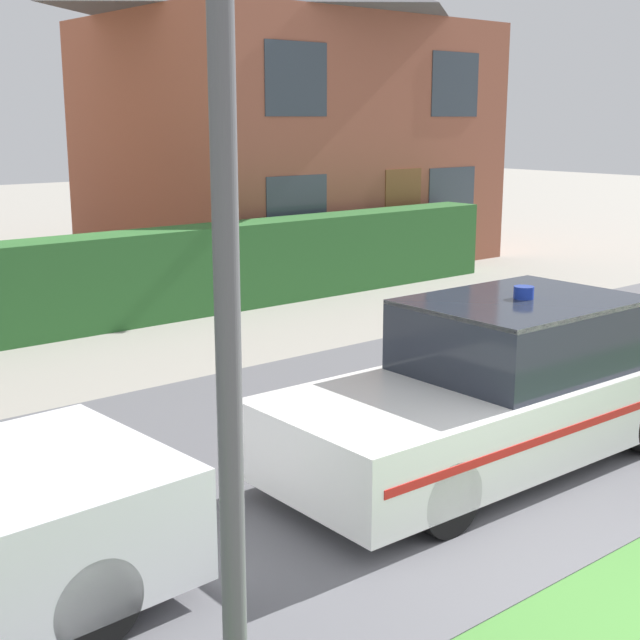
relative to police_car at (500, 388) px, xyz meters
name	(u,v)px	position (x,y,z in m)	size (l,w,h in m)	color
road_strip	(314,455)	(-1.23, 1.17, -0.70)	(28.00, 5.75, 0.01)	#5B5B60
garden_hedge	(116,280)	(-0.11, 7.27, 0.00)	(15.61, 0.79, 1.40)	#2D662D
police_car	(500,388)	(0.00, 0.00, 0.00)	(4.45, 1.79, 1.60)	black
house_right	(287,101)	(6.03, 10.93, 2.75)	(8.01, 6.25, 6.78)	#93513D
street_lamp	(220,4)	(-4.40, -2.20, 2.79)	(0.24, 0.24, 6.05)	#4C4C51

